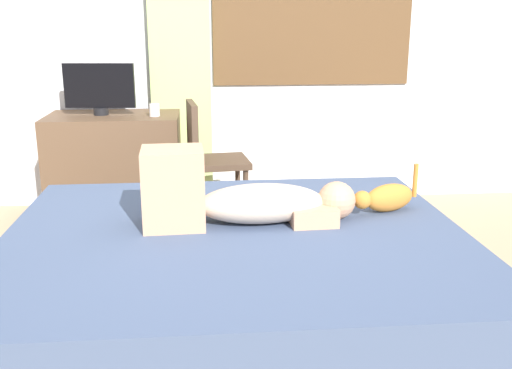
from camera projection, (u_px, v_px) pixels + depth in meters
The scene contains 10 objects.
ground_plane at pixel (239, 356), 2.46m from camera, with size 16.00×16.00×0.00m, color tan.
back_wall_with_window at pixel (220, 9), 4.29m from camera, with size 6.40×0.14×2.90m.
bed at pixel (237, 287), 2.53m from camera, with size 2.00×1.72×0.50m.
person_lying at pixel (239, 198), 2.55m from camera, with size 0.94×0.29×0.34m.
cat at pixel (386, 198), 2.71m from camera, with size 0.34×0.20×0.21m.
desk at pixel (116, 167), 4.13m from camera, with size 0.90×0.56×0.74m.
tv_monitor at pixel (99, 88), 3.97m from camera, with size 0.48×0.10×0.35m.
cup at pixel (154, 110), 3.96m from camera, with size 0.07×0.07×0.08m, color white.
chair_by_desk at pixel (208, 155), 3.85m from camera, with size 0.42×0.42×0.86m.
curtain_left at pixel (179, 31), 4.19m from camera, with size 0.44×0.06×2.59m, color #ADCC75.
Camera 1 is at (-0.13, -2.17, 1.35)m, focal length 41.04 mm.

